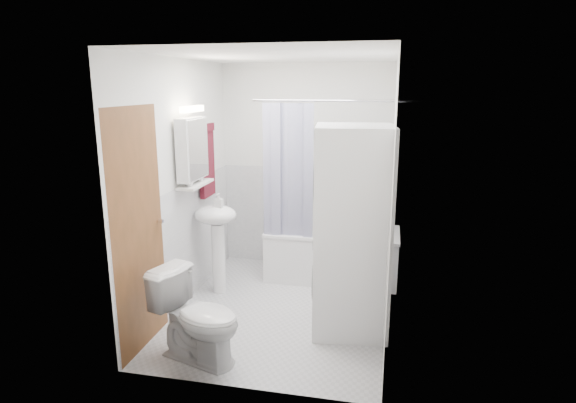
% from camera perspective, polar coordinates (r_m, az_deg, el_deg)
% --- Properties ---
extents(floor, '(2.60, 2.60, 0.00)m').
position_cam_1_polar(floor, '(4.86, -0.76, -12.62)').
color(floor, '#B5B5B9').
rests_on(floor, ground).
extents(room_walls, '(2.60, 2.60, 2.60)m').
position_cam_1_polar(room_walls, '(4.41, -0.82, 4.98)').
color(room_walls, white).
rests_on(room_walls, ground).
extents(wainscot, '(1.98, 2.58, 2.58)m').
position_cam_1_polar(wainscot, '(4.90, -0.02, -4.82)').
color(wainscot, white).
rests_on(wainscot, ground).
extents(door, '(0.05, 2.00, 2.00)m').
position_cam_1_polar(door, '(4.33, -14.83, -2.26)').
color(door, brown).
rests_on(door, ground).
extents(bathtub, '(1.47, 0.70, 0.56)m').
position_cam_1_polar(bathtub, '(5.52, 5.28, -5.91)').
color(bathtub, white).
rests_on(bathtub, ground).
extents(tub_spout, '(0.04, 0.12, 0.04)m').
position_cam_1_polar(tub_spout, '(5.66, 7.82, 0.54)').
color(tub_spout, silver).
rests_on(tub_spout, room_walls).
extents(curtain_rod, '(1.65, 0.02, 0.02)m').
position_cam_1_polar(curtain_rod, '(4.92, 5.31, 11.82)').
color(curtain_rod, silver).
rests_on(curtain_rod, room_walls).
extents(shower_curtain, '(0.55, 0.02, 1.45)m').
position_cam_1_polar(shower_curtain, '(5.07, 0.05, 3.40)').
color(shower_curtain, '#16164D').
rests_on(shower_curtain, curtain_rod).
extents(sink, '(0.44, 0.37, 1.04)m').
position_cam_1_polar(sink, '(5.05, -8.47, -3.17)').
color(sink, white).
rests_on(sink, ground).
extents(medicine_cabinet, '(0.13, 0.50, 0.71)m').
position_cam_1_polar(medicine_cabinet, '(4.78, -11.26, 6.33)').
color(medicine_cabinet, white).
rests_on(medicine_cabinet, room_walls).
extents(shelf, '(0.18, 0.54, 0.02)m').
position_cam_1_polar(shelf, '(4.83, -10.90, 2.02)').
color(shelf, silver).
rests_on(shelf, room_walls).
extents(shower_caddy, '(0.22, 0.06, 0.02)m').
position_cam_1_polar(shower_caddy, '(5.59, 8.41, 3.17)').
color(shower_caddy, silver).
rests_on(shower_caddy, room_walls).
extents(towel, '(0.07, 0.33, 0.79)m').
position_cam_1_polar(towel, '(5.22, -9.60, 4.97)').
color(towel, maroon).
rests_on(towel, room_walls).
extents(washer_dryer, '(0.72, 0.71, 1.83)m').
position_cam_1_polar(washer_dryer, '(4.22, 7.53, -3.51)').
color(washer_dryer, white).
rests_on(washer_dryer, ground).
extents(toilet, '(0.83, 0.62, 0.72)m').
position_cam_1_polar(toilet, '(3.97, -10.60, -13.36)').
color(toilet, white).
rests_on(toilet, ground).
extents(soap_pump, '(0.08, 0.17, 0.08)m').
position_cam_1_polar(soap_pump, '(4.95, -8.18, -0.55)').
color(soap_pump, gray).
rests_on(soap_pump, sink).
extents(shelf_bottle, '(0.07, 0.18, 0.07)m').
position_cam_1_polar(shelf_bottle, '(4.68, -11.63, 2.23)').
color(shelf_bottle, gray).
rests_on(shelf_bottle, shelf).
extents(shelf_cup, '(0.10, 0.09, 0.10)m').
position_cam_1_polar(shelf_cup, '(4.92, -10.40, 3.02)').
color(shelf_cup, gray).
rests_on(shelf_cup, shelf).
extents(shampoo_a, '(0.13, 0.17, 0.13)m').
position_cam_1_polar(shampoo_a, '(5.60, 5.52, 4.06)').
color(shampoo_a, gray).
rests_on(shampoo_a, shower_caddy).
extents(shampoo_b, '(0.08, 0.21, 0.08)m').
position_cam_1_polar(shampoo_b, '(5.60, 6.74, 3.75)').
color(shampoo_b, '#2832A0').
rests_on(shampoo_b, shower_caddy).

